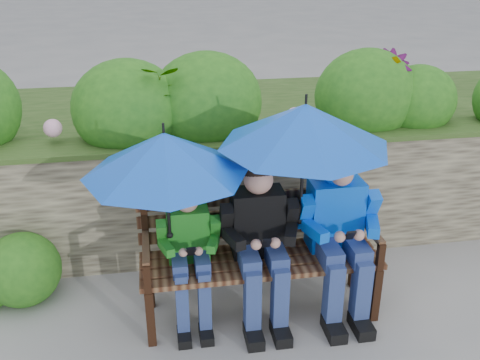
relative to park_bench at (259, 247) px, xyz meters
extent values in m
plane|color=gray|center=(-0.11, 0.05, -0.50)|extent=(60.00, 60.00, 0.00)
cube|color=#4A4336|center=(-0.11, 0.80, 0.00)|extent=(8.00, 0.40, 1.00)
cube|color=#234715|center=(-0.11, 0.80, 0.51)|extent=(8.00, 0.42, 0.04)
cube|color=#234715|center=(-0.11, 2.00, -0.02)|extent=(8.00, 2.00, 0.96)
ellipsoid|color=#225C18|center=(-0.85, 0.96, 0.76)|extent=(0.86, 0.69, 0.78)
ellipsoid|color=#225C18|center=(-0.24, 1.01, 0.77)|extent=(0.90, 0.72, 0.81)
ellipsoid|color=#225C18|center=(1.11, 1.02, 0.77)|extent=(0.87, 0.70, 0.79)
ellipsoid|color=#225C18|center=(1.56, 0.98, 0.71)|extent=(0.68, 0.55, 0.62)
sphere|color=#E3A1C5|center=(-1.42, 0.90, 0.65)|extent=(0.14, 0.14, 0.14)
sphere|color=#E3A1C5|center=(0.47, 0.90, 0.65)|extent=(0.14, 0.14, 0.14)
imported|color=#225C18|center=(-0.68, 0.90, 0.83)|extent=(0.53, 0.46, 0.59)
imported|color=#225C18|center=(1.24, 0.90, 0.85)|extent=(0.35, 0.35, 0.62)
sphere|color=#225C18|center=(-1.69, 0.40, -0.26)|extent=(0.56, 0.56, 0.56)
cube|color=black|center=(-0.77, -0.28, -0.29)|extent=(0.06, 0.06, 0.41)
cube|color=black|center=(-0.77, 0.13, -0.29)|extent=(0.06, 0.06, 0.41)
cube|color=black|center=(0.77, -0.28, -0.29)|extent=(0.06, 0.06, 0.41)
cube|color=black|center=(0.77, 0.13, -0.29)|extent=(0.06, 0.06, 0.41)
cube|color=#3F2113|center=(0.00, -0.25, -0.06)|extent=(1.65, 0.09, 0.04)
cube|color=#3F2113|center=(0.00, -0.13, -0.06)|extent=(1.65, 0.09, 0.04)
cube|color=#3F2113|center=(0.00, -0.01, -0.06)|extent=(1.65, 0.09, 0.04)
cube|color=#3F2113|center=(0.00, 0.11, -0.06)|extent=(1.65, 0.09, 0.04)
cube|color=black|center=(-0.77, 0.15, 0.15)|extent=(0.05, 0.05, 0.46)
cube|color=#3F2113|center=(-0.77, -0.08, 0.12)|extent=(0.05, 0.43, 0.04)
cube|color=black|center=(-0.77, -0.28, 0.02)|extent=(0.05, 0.05, 0.20)
cube|color=black|center=(0.77, 0.15, 0.15)|extent=(0.05, 0.05, 0.46)
cube|color=#3F2113|center=(0.77, -0.08, 0.12)|extent=(0.05, 0.43, 0.04)
cube|color=black|center=(0.77, -0.28, 0.02)|extent=(0.05, 0.05, 0.20)
cube|color=#3F2113|center=(0.00, 0.16, 0.05)|extent=(1.65, 0.03, 0.08)
cube|color=#3F2113|center=(0.00, 0.16, 0.18)|extent=(1.65, 0.03, 0.08)
cube|color=#3F2113|center=(0.00, 0.16, 0.31)|extent=(1.65, 0.03, 0.08)
cube|color=#196718|center=(-0.49, 0.02, 0.14)|extent=(0.28, 0.16, 0.38)
sphere|color=tan|center=(-0.49, 0.00, 0.40)|extent=(0.16, 0.16, 0.16)
sphere|color=#C07B41|center=(-0.49, 0.01, 0.43)|extent=(0.15, 0.15, 0.15)
cube|color=navy|center=(-0.56, -0.11, 0.00)|extent=(0.10, 0.26, 0.10)
cube|color=navy|center=(-0.56, -0.24, -0.25)|extent=(0.08, 0.09, 0.50)
cube|color=black|center=(-0.56, -0.29, -0.46)|extent=(0.09, 0.18, 0.07)
cube|color=navy|center=(-0.41, -0.11, 0.00)|extent=(0.10, 0.26, 0.10)
cube|color=navy|center=(-0.41, -0.24, -0.25)|extent=(0.08, 0.09, 0.50)
cube|color=black|center=(-0.41, -0.29, -0.46)|extent=(0.09, 0.18, 0.07)
cube|color=#196718|center=(-0.66, -0.02, 0.19)|extent=(0.07, 0.15, 0.21)
cube|color=#196718|center=(-0.64, -0.12, 0.13)|extent=(0.11, 0.17, 0.06)
sphere|color=tan|center=(-0.54, -0.20, 0.13)|extent=(0.06, 0.06, 0.06)
cube|color=#196718|center=(-0.31, -0.02, 0.19)|extent=(0.07, 0.15, 0.21)
cube|color=#196718|center=(-0.33, -0.12, 0.13)|extent=(0.11, 0.17, 0.06)
sphere|color=tan|center=(-0.44, -0.20, 0.13)|extent=(0.06, 0.06, 0.06)
cube|color=black|center=(-0.49, -0.21, 0.14)|extent=(0.06, 0.07, 0.09)
cube|color=black|center=(-0.01, 0.02, 0.19)|extent=(0.35, 0.21, 0.47)
sphere|color=tan|center=(-0.01, 0.00, 0.52)|extent=(0.20, 0.20, 0.20)
sphere|color=black|center=(-0.01, 0.01, 0.55)|extent=(0.19, 0.19, 0.19)
cube|color=navy|center=(-0.10, -0.14, 0.02)|extent=(0.12, 0.33, 0.12)
cube|color=navy|center=(-0.10, -0.31, -0.24)|extent=(0.10, 0.11, 0.51)
cube|color=black|center=(-0.10, -0.37, -0.45)|extent=(0.11, 0.23, 0.08)
cube|color=navy|center=(0.08, -0.14, 0.02)|extent=(0.12, 0.33, 0.12)
cube|color=navy|center=(0.08, -0.31, -0.24)|extent=(0.10, 0.11, 0.51)
cube|color=black|center=(0.08, -0.37, -0.45)|extent=(0.11, 0.23, 0.08)
cube|color=black|center=(-0.23, -0.03, 0.25)|extent=(0.08, 0.19, 0.26)
cube|color=black|center=(-0.20, -0.16, 0.18)|extent=(0.13, 0.22, 0.07)
sphere|color=tan|center=(-0.07, -0.26, 0.18)|extent=(0.07, 0.07, 0.07)
cube|color=black|center=(0.21, -0.03, 0.25)|extent=(0.08, 0.19, 0.26)
cube|color=black|center=(0.18, -0.16, 0.18)|extent=(0.13, 0.22, 0.07)
sphere|color=tan|center=(0.05, -0.26, 0.18)|extent=(0.07, 0.07, 0.07)
cube|color=black|center=(-0.01, -0.27, 0.19)|extent=(0.06, 0.07, 0.09)
cube|color=#0045DE|center=(0.54, 0.02, 0.20)|extent=(0.37, 0.22, 0.50)
sphere|color=tan|center=(0.54, 0.00, 0.55)|extent=(0.21, 0.21, 0.21)
sphere|color=#0045DE|center=(0.54, 0.03, 0.56)|extent=(0.26, 0.26, 0.26)
sphere|color=tan|center=(0.54, -0.05, 0.54)|extent=(0.15, 0.15, 0.15)
cube|color=navy|center=(0.44, -0.15, 0.02)|extent=(0.13, 0.35, 0.13)
cube|color=navy|center=(0.44, -0.32, -0.24)|extent=(0.11, 0.12, 0.51)
cube|color=black|center=(0.44, -0.39, -0.45)|extent=(0.12, 0.24, 0.09)
cube|color=navy|center=(0.64, -0.15, 0.02)|extent=(0.13, 0.35, 0.13)
cube|color=navy|center=(0.64, -0.32, -0.24)|extent=(0.11, 0.12, 0.51)
cube|color=black|center=(0.64, -0.39, -0.45)|extent=(0.12, 0.24, 0.09)
cube|color=#0045DE|center=(0.31, -0.03, 0.27)|extent=(0.09, 0.20, 0.28)
cube|color=#0045DE|center=(0.34, -0.17, 0.19)|extent=(0.14, 0.23, 0.08)
sphere|color=tan|center=(0.48, -0.27, 0.19)|extent=(0.08, 0.08, 0.08)
cube|color=#0045DE|center=(0.78, -0.03, 0.27)|extent=(0.09, 0.20, 0.28)
cube|color=#0045DE|center=(0.74, -0.17, 0.19)|extent=(0.14, 0.23, 0.08)
sphere|color=tan|center=(0.61, -0.27, 0.19)|extent=(0.08, 0.08, 0.08)
cube|color=black|center=(0.54, -0.28, 0.20)|extent=(0.06, 0.07, 0.09)
cone|color=blue|center=(-0.61, -0.06, 0.76)|extent=(1.04, 1.04, 0.27)
cylinder|color=black|center=(-0.61, -0.06, 0.93)|extent=(0.02, 0.02, 0.06)
cylinder|color=black|center=(-0.61, -0.06, 0.48)|extent=(0.02, 0.02, 0.57)
sphere|color=black|center=(-0.61, -0.06, 0.19)|extent=(0.04, 0.04, 0.04)
cone|color=blue|center=(0.27, -0.05, 0.89)|extent=(1.12, 1.12, 0.28)
cylinder|color=black|center=(0.27, -0.05, 1.06)|extent=(0.02, 0.02, 0.06)
cylinder|color=black|center=(0.27, -0.05, 0.55)|extent=(0.02, 0.02, 0.68)
sphere|color=black|center=(0.27, -0.05, 0.21)|extent=(0.04, 0.04, 0.04)
camera|label=1|loc=(-0.67, -3.14, 1.94)|focal=40.00mm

